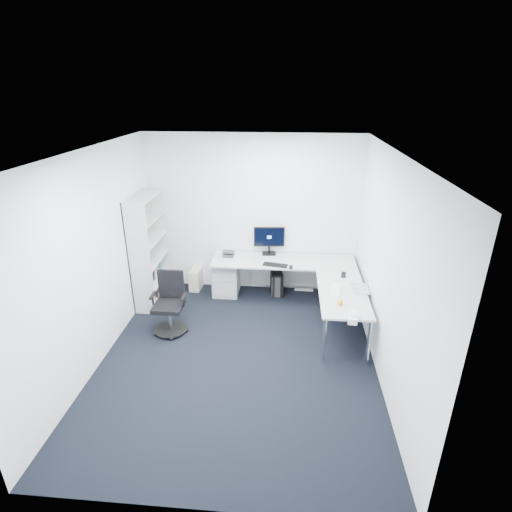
# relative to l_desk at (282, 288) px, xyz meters

# --- Properties ---
(ground) EXTENTS (4.20, 4.20, 0.00)m
(ground) POSITION_rel_l_desk_xyz_m (-0.55, -1.40, -0.35)
(ground) COLOR black
(ceiling) EXTENTS (4.20, 4.20, 0.00)m
(ceiling) POSITION_rel_l_desk_xyz_m (-0.55, -1.40, 2.35)
(ceiling) COLOR white
(wall_back) EXTENTS (3.60, 0.02, 2.70)m
(wall_back) POSITION_rel_l_desk_xyz_m (-0.55, 0.70, 1.00)
(wall_back) COLOR white
(wall_back) RESTS_ON ground
(wall_front) EXTENTS (3.60, 0.02, 2.70)m
(wall_front) POSITION_rel_l_desk_xyz_m (-0.55, -3.50, 1.00)
(wall_front) COLOR white
(wall_front) RESTS_ON ground
(wall_left) EXTENTS (0.02, 4.20, 2.70)m
(wall_left) POSITION_rel_l_desk_xyz_m (-2.35, -1.40, 1.00)
(wall_left) COLOR white
(wall_left) RESTS_ON ground
(wall_right) EXTENTS (0.02, 4.20, 2.70)m
(wall_right) POSITION_rel_l_desk_xyz_m (1.25, -1.40, 1.00)
(wall_right) COLOR white
(wall_right) RESTS_ON ground
(l_desk) EXTENTS (2.37, 1.33, 0.69)m
(l_desk) POSITION_rel_l_desk_xyz_m (0.00, 0.00, 0.00)
(l_desk) COLOR #B4B7B6
(l_desk) RESTS_ON ground
(drawer_pedestal) EXTENTS (0.43, 0.53, 0.66)m
(drawer_pedestal) POSITION_rel_l_desk_xyz_m (-0.99, 0.44, -0.02)
(drawer_pedestal) COLOR #B4B7B6
(drawer_pedestal) RESTS_ON ground
(bookshelf) EXTENTS (0.35, 0.91, 1.83)m
(bookshelf) POSITION_rel_l_desk_xyz_m (-2.17, 0.05, 0.57)
(bookshelf) COLOR silver
(bookshelf) RESTS_ON ground
(task_chair) EXTENTS (0.51, 0.51, 0.91)m
(task_chair) POSITION_rel_l_desk_xyz_m (-1.63, -0.85, 0.11)
(task_chair) COLOR black
(task_chair) RESTS_ON ground
(black_pc_tower) EXTENTS (0.25, 0.45, 0.42)m
(black_pc_tower) POSITION_rel_l_desk_xyz_m (-0.11, 0.50, -0.14)
(black_pc_tower) COLOR black
(black_pc_tower) RESTS_ON ground
(beige_pc_tower) EXTENTS (0.20, 0.41, 0.38)m
(beige_pc_tower) POSITION_rel_l_desk_xyz_m (-1.55, 0.56, -0.16)
(beige_pc_tower) COLOR beige
(beige_pc_tower) RESTS_ON ground
(power_strip) EXTENTS (0.33, 0.06, 0.04)m
(power_strip) POSITION_rel_l_desk_xyz_m (0.38, 0.62, -0.33)
(power_strip) COLOR white
(power_strip) RESTS_ON ground
(monitor) EXTENTS (0.53, 0.21, 0.50)m
(monitor) POSITION_rel_l_desk_xyz_m (-0.26, 0.59, 0.60)
(monitor) COLOR black
(monitor) RESTS_ON l_desk
(black_keyboard) EXTENTS (0.42, 0.22, 0.02)m
(black_keyboard) POSITION_rel_l_desk_xyz_m (-0.13, 0.12, 0.36)
(black_keyboard) COLOR black
(black_keyboard) RESTS_ON l_desk
(mouse) EXTENTS (0.06, 0.09, 0.03)m
(mouse) POSITION_rel_l_desk_xyz_m (0.13, 0.05, 0.36)
(mouse) COLOR black
(mouse) RESTS_ON l_desk
(desk_phone) EXTENTS (0.18, 0.18, 0.12)m
(desk_phone) POSITION_rel_l_desk_xyz_m (-0.94, 0.44, 0.41)
(desk_phone) COLOR #2F2E31
(desk_phone) RESTS_ON l_desk
(laptop) EXTENTS (0.34, 0.33, 0.24)m
(laptop) POSITION_rel_l_desk_xyz_m (1.12, -0.60, 0.47)
(laptop) COLOR silver
(laptop) RESTS_ON l_desk
(white_keyboard) EXTENTS (0.19, 0.43, 0.01)m
(white_keyboard) POSITION_rel_l_desk_xyz_m (0.76, -0.66, 0.35)
(white_keyboard) COLOR white
(white_keyboard) RESTS_ON l_desk
(headphones) EXTENTS (0.13, 0.18, 0.04)m
(headphones) POSITION_rel_l_desk_xyz_m (0.93, -0.16, 0.37)
(headphones) COLOR black
(headphones) RESTS_ON l_desk
(orange_fruit) EXTENTS (0.07, 0.07, 0.07)m
(orange_fruit) POSITION_rel_l_desk_xyz_m (0.78, -1.07, 0.38)
(orange_fruit) COLOR orange
(orange_fruit) RESTS_ON l_desk
(tissue_box) EXTENTS (0.14, 0.23, 0.07)m
(tissue_box) POSITION_rel_l_desk_xyz_m (0.89, -1.45, 0.38)
(tissue_box) COLOR white
(tissue_box) RESTS_ON l_desk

